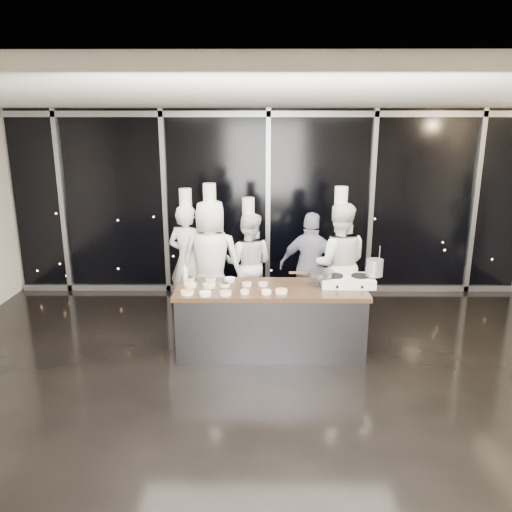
# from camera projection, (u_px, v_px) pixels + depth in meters

# --- Properties ---
(ground) EXTENTS (9.00, 9.00, 0.00)m
(ground) POSITION_uv_depth(u_px,v_px,m) (272.00, 385.00, 5.82)
(ground) COLOR black
(ground) RESTS_ON ground
(room_shell) EXTENTS (9.02, 7.02, 3.21)m
(room_shell) POSITION_uv_depth(u_px,v_px,m) (290.00, 193.00, 5.24)
(room_shell) COLOR beige
(room_shell) RESTS_ON ground
(window_wall) EXTENTS (8.90, 0.11, 3.20)m
(window_wall) POSITION_uv_depth(u_px,v_px,m) (268.00, 203.00, 8.72)
(window_wall) COLOR black
(window_wall) RESTS_ON ground
(demo_counter) EXTENTS (2.46, 0.86, 0.90)m
(demo_counter) POSITION_uv_depth(u_px,v_px,m) (271.00, 319.00, 6.58)
(demo_counter) COLOR #38373C
(demo_counter) RESTS_ON ground
(stove) EXTENTS (0.69, 0.45, 0.14)m
(stove) POSITION_uv_depth(u_px,v_px,m) (347.00, 281.00, 6.52)
(stove) COLOR silver
(stove) RESTS_ON demo_counter
(frying_pan) EXTENTS (0.59, 0.34, 0.06)m
(frying_pan) POSITION_uv_depth(u_px,v_px,m) (320.00, 273.00, 6.49)
(frying_pan) COLOR slate
(frying_pan) RESTS_ON stove
(stock_pot) EXTENTS (0.22, 0.22, 0.22)m
(stock_pot) POSITION_uv_depth(u_px,v_px,m) (375.00, 268.00, 6.45)
(stock_pot) COLOR #A7A7A9
(stock_pot) RESTS_ON stove
(prep_bowls) EXTENTS (1.37, 0.73, 0.05)m
(prep_bowls) POSITION_uv_depth(u_px,v_px,m) (223.00, 287.00, 6.41)
(prep_bowls) COLOR white
(prep_bowls) RESTS_ON demo_counter
(squeeze_bottle) EXTENTS (0.06, 0.06, 0.23)m
(squeeze_bottle) POSITION_uv_depth(u_px,v_px,m) (185.00, 274.00, 6.67)
(squeeze_bottle) COLOR white
(squeeze_bottle) RESTS_ON demo_counter
(chef_far_left) EXTENTS (0.77, 0.65, 2.01)m
(chef_far_left) POSITION_uv_depth(u_px,v_px,m) (188.00, 260.00, 7.71)
(chef_far_left) COLOR silver
(chef_far_left) RESTS_ON ground
(chef_left) EXTENTS (0.96, 0.66, 2.11)m
(chef_left) POSITION_uv_depth(u_px,v_px,m) (211.00, 261.00, 7.50)
(chef_left) COLOR silver
(chef_left) RESTS_ON ground
(chef_center) EXTENTS (0.89, 0.75, 1.86)m
(chef_center) POSITION_uv_depth(u_px,v_px,m) (249.00, 263.00, 7.83)
(chef_center) COLOR silver
(chef_center) RESTS_ON ground
(guest) EXTENTS (1.07, 0.72, 1.69)m
(guest) POSITION_uv_depth(u_px,v_px,m) (312.00, 268.00, 7.49)
(guest) COLOR #141638
(guest) RESTS_ON ground
(chef_right) EXTENTS (0.95, 0.77, 2.08)m
(chef_right) POSITION_uv_depth(u_px,v_px,m) (338.00, 264.00, 7.41)
(chef_right) COLOR silver
(chef_right) RESTS_ON ground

